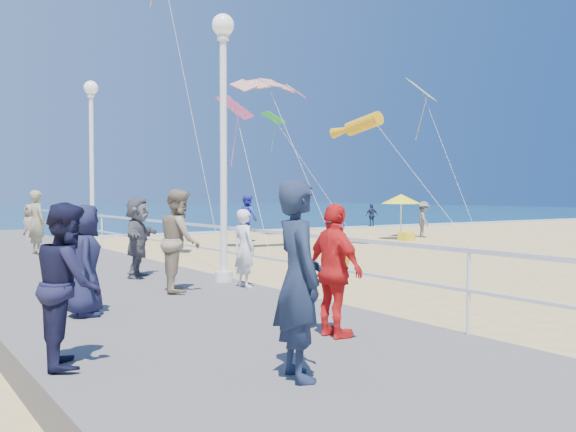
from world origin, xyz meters
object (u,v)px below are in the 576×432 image
spectator_3 (335,271)px  spectator_4 (84,260)px  lamp_post_mid (223,118)px  beach_walker_c (31,227)px  beach_umbrella (401,199)px  spectator_7 (68,284)px  spectator_5 (138,237)px  toddler_held (248,218)px  spectator_1 (180,240)px  beach_chair_left (303,234)px  spectator_6 (37,222)px  woman_holding_toddler (245,248)px  beach_walker_b (372,215)px  spectator_0 (298,279)px  box_kite (335,266)px  lamp_post_far (92,146)px  beach_walker_a (424,219)px  beach_chair_right (406,236)px

spectator_3 → spectator_4: bearing=34.3°
lamp_post_mid → beach_walker_c: size_ratio=3.02×
beach_umbrella → spectator_7: bearing=-141.0°
spectator_4 → spectator_5: 4.24m
toddler_held → spectator_1: size_ratio=0.49×
spectator_4 → beach_chair_left: 22.31m
spectator_3 → spectator_6: size_ratio=0.88×
woman_holding_toddler → beach_walker_b: woman_holding_toddler is taller
spectator_0 → beach_walker_c: (1.80, 20.91, -0.47)m
beach_walker_c → box_kite: 13.71m
box_kite → beach_umbrella: (10.93, 9.19, 1.61)m
lamp_post_mid → spectator_4: size_ratio=3.31×
toddler_held → spectator_0: spectator_0 is taller
box_kite → beach_chair_left: box_kite is taller
spectator_3 → beach_umbrella: bearing=-46.5°
spectator_5 → spectator_7: 6.94m
spectator_4 → spectator_7: 2.73m
spectator_6 → toddler_held: bearing=178.3°
lamp_post_mid → lamp_post_far: (0.00, 9.00, 0.00)m
spectator_3 → spectator_5: 6.72m
beach_walker_a → beach_umbrella: bearing=133.3°
beach_walker_b → beach_walker_c: (-22.09, -5.81, 0.13)m
beach_walker_b → box_kite: beach_walker_b is taller
spectator_5 → beach_walker_c: bearing=32.1°
spectator_5 → beach_walker_c: spectator_5 is taller
spectator_1 → box_kite: 5.99m
spectator_7 → beach_chair_left: bearing=-27.4°
spectator_1 → spectator_7: size_ratio=1.10×
lamp_post_mid → beach_chair_left: 18.78m
beach_chair_right → lamp_post_far: bearing=-175.7°
box_kite → spectator_7: bearing=-175.1°
spectator_7 → beach_walker_c: 19.55m
beach_chair_left → lamp_post_far: bearing=-156.0°
toddler_held → beach_chair_left: 19.07m
lamp_post_mid → spectator_6: lamp_post_mid is taller
spectator_0 → spectator_3: bearing=-33.9°
spectator_7 → beach_walker_b: bearing=-32.9°
spectator_5 → beach_walker_b: size_ratio=1.12×
woman_holding_toddler → beach_chair_left: bearing=-39.5°
lamp_post_mid → spectator_6: 8.62m
beach_chair_left → woman_holding_toddler: bearing=-127.9°
woman_holding_toddler → spectator_7: 5.66m
lamp_post_mid → toddler_held: lamp_post_mid is taller
lamp_post_mid → beach_chair_left: lamp_post_mid is taller
lamp_post_far → box_kite: 9.04m
box_kite → toddler_held: bearing=179.1°
lamp_post_far → spectator_4: (-3.37, -11.15, -2.46)m
spectator_0 → beach_chair_right: 23.87m
spectator_6 → beach_umbrella: spectator_6 is taller
lamp_post_mid → spectator_6: size_ratio=2.86×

